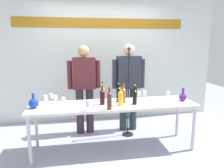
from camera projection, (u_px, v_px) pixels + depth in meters
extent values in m
plane|color=#9498AB|center=(114.00, 148.00, 3.42)|extent=(10.00, 10.00, 0.00)
cube|color=silver|center=(101.00, 51.00, 4.58)|extent=(5.07, 0.10, 3.00)
cube|color=#B1771B|center=(101.00, 23.00, 4.41)|extent=(3.55, 0.01, 0.20)
cube|color=white|center=(114.00, 105.00, 3.28)|extent=(2.56, 0.63, 0.04)
cylinder|color=silver|center=(29.00, 141.00, 2.89)|extent=(0.05, 0.05, 0.71)
cylinder|color=silver|center=(194.00, 129.00, 3.30)|extent=(0.05, 0.05, 0.71)
cylinder|color=silver|center=(36.00, 126.00, 3.40)|extent=(0.05, 0.05, 0.71)
cylinder|color=silver|center=(177.00, 117.00, 3.81)|extent=(0.05, 0.05, 0.71)
sphere|color=#153895|center=(34.00, 103.00, 3.04)|extent=(0.14, 0.14, 0.14)
cylinder|color=#153895|center=(33.00, 96.00, 3.02)|extent=(0.04, 0.04, 0.09)
sphere|color=#521B92|center=(183.00, 97.00, 3.43)|extent=(0.12, 0.12, 0.12)
cylinder|color=#521B92|center=(183.00, 91.00, 3.41)|extent=(0.04, 0.04, 0.11)
cylinder|color=#362633|center=(80.00, 111.00, 3.94)|extent=(0.14, 0.14, 0.85)
cylinder|color=#362633|center=(90.00, 110.00, 3.97)|extent=(0.14, 0.14, 0.85)
cube|color=#56232A|center=(84.00, 73.00, 3.82)|extent=(0.41, 0.22, 0.57)
cylinder|color=#56232A|center=(70.00, 75.00, 3.78)|extent=(0.09, 0.09, 0.51)
cylinder|color=#56232A|center=(98.00, 74.00, 3.87)|extent=(0.09, 0.09, 0.51)
sphere|color=tan|center=(83.00, 51.00, 3.74)|extent=(0.20, 0.20, 0.20)
cylinder|color=#273738|center=(123.00, 109.00, 4.08)|extent=(0.14, 0.14, 0.83)
cylinder|color=#273738|center=(133.00, 109.00, 4.11)|extent=(0.14, 0.14, 0.83)
cube|color=#2D303E|center=(129.00, 72.00, 3.96)|extent=(0.44, 0.22, 0.60)
cylinder|color=#2D303E|center=(115.00, 74.00, 3.92)|extent=(0.09, 0.09, 0.54)
cylinder|color=#2D303E|center=(142.00, 73.00, 4.01)|extent=(0.09, 0.09, 0.54)
sphere|color=beige|center=(129.00, 50.00, 3.88)|extent=(0.21, 0.21, 0.21)
cylinder|color=gold|center=(103.00, 94.00, 3.46)|extent=(0.07, 0.07, 0.20)
cone|color=gold|center=(103.00, 87.00, 3.43)|extent=(0.07, 0.07, 0.03)
cylinder|color=gold|center=(102.00, 86.00, 3.43)|extent=(0.03, 0.03, 0.09)
cylinder|color=black|center=(102.00, 82.00, 3.42)|extent=(0.03, 0.03, 0.02)
cylinder|color=black|center=(118.00, 95.00, 3.38)|extent=(0.07, 0.07, 0.22)
cone|color=black|center=(119.00, 88.00, 3.36)|extent=(0.07, 0.07, 0.03)
cylinder|color=black|center=(119.00, 86.00, 3.35)|extent=(0.02, 0.02, 0.07)
cylinder|color=gold|center=(119.00, 84.00, 3.35)|extent=(0.03, 0.03, 0.02)
cylinder|color=black|center=(135.00, 98.00, 3.23)|extent=(0.07, 0.07, 0.20)
cone|color=black|center=(135.00, 91.00, 3.21)|extent=(0.07, 0.07, 0.03)
cylinder|color=black|center=(135.00, 89.00, 3.20)|extent=(0.02, 0.02, 0.09)
cylinder|color=gold|center=(135.00, 85.00, 3.19)|extent=(0.03, 0.03, 0.02)
cylinder|color=black|center=(102.00, 98.00, 3.22)|extent=(0.08, 0.08, 0.20)
cone|color=black|center=(102.00, 91.00, 3.20)|extent=(0.08, 0.08, 0.03)
cylinder|color=black|center=(102.00, 89.00, 3.19)|extent=(0.03, 0.03, 0.07)
cylinder|color=black|center=(102.00, 86.00, 3.19)|extent=(0.03, 0.03, 0.02)
cylinder|color=#CD6722|center=(124.00, 96.00, 3.30)|extent=(0.07, 0.07, 0.22)
cone|color=#CD6722|center=(124.00, 89.00, 3.27)|extent=(0.07, 0.07, 0.03)
cylinder|color=#CD6722|center=(124.00, 87.00, 3.27)|extent=(0.03, 0.03, 0.08)
cylinder|color=red|center=(124.00, 84.00, 3.26)|extent=(0.03, 0.03, 0.02)
cylinder|color=#502E1E|center=(109.00, 102.00, 2.98)|extent=(0.07, 0.07, 0.23)
cone|color=#502E1E|center=(109.00, 93.00, 2.96)|extent=(0.07, 0.07, 0.03)
cylinder|color=#502E1E|center=(109.00, 91.00, 2.95)|extent=(0.03, 0.03, 0.08)
cylinder|color=#AC2820|center=(109.00, 88.00, 2.94)|extent=(0.03, 0.03, 0.02)
cylinder|color=gold|center=(120.00, 99.00, 3.17)|extent=(0.08, 0.08, 0.20)
cone|color=gold|center=(120.00, 92.00, 3.15)|extent=(0.08, 0.08, 0.03)
cylinder|color=gold|center=(120.00, 90.00, 3.14)|extent=(0.03, 0.03, 0.09)
cylinder|color=black|center=(120.00, 86.00, 3.13)|extent=(0.03, 0.03, 0.02)
cylinder|color=white|center=(64.00, 107.00, 3.11)|extent=(0.06, 0.06, 0.00)
cylinder|color=white|center=(63.00, 105.00, 3.11)|extent=(0.01, 0.01, 0.06)
cylinder|color=white|center=(63.00, 100.00, 3.09)|extent=(0.06, 0.06, 0.09)
cylinder|color=white|center=(56.00, 103.00, 3.32)|extent=(0.06, 0.06, 0.00)
cylinder|color=white|center=(56.00, 101.00, 3.31)|extent=(0.01, 0.01, 0.06)
cylinder|color=white|center=(55.00, 97.00, 3.30)|extent=(0.07, 0.07, 0.07)
cylinder|color=white|center=(51.00, 102.00, 3.37)|extent=(0.06, 0.06, 0.00)
cylinder|color=white|center=(51.00, 100.00, 3.36)|extent=(0.01, 0.01, 0.07)
cylinder|color=white|center=(51.00, 96.00, 3.35)|extent=(0.06, 0.06, 0.07)
cylinder|color=white|center=(88.00, 110.00, 2.95)|extent=(0.06, 0.06, 0.00)
cylinder|color=white|center=(88.00, 108.00, 2.94)|extent=(0.01, 0.01, 0.06)
cylinder|color=white|center=(88.00, 103.00, 2.93)|extent=(0.07, 0.07, 0.09)
cylinder|color=white|center=(46.00, 105.00, 3.19)|extent=(0.06, 0.06, 0.00)
cylinder|color=white|center=(46.00, 103.00, 3.18)|extent=(0.01, 0.01, 0.08)
cylinder|color=white|center=(45.00, 98.00, 3.17)|extent=(0.06, 0.06, 0.08)
cylinder|color=white|center=(139.00, 100.00, 3.51)|extent=(0.05, 0.05, 0.00)
cylinder|color=white|center=(139.00, 98.00, 3.50)|extent=(0.01, 0.01, 0.06)
cylinder|color=white|center=(139.00, 94.00, 3.49)|extent=(0.06, 0.06, 0.08)
cylinder|color=white|center=(144.00, 99.00, 3.52)|extent=(0.05, 0.05, 0.00)
cylinder|color=white|center=(144.00, 97.00, 3.51)|extent=(0.01, 0.01, 0.07)
cylinder|color=white|center=(144.00, 93.00, 3.50)|extent=(0.06, 0.06, 0.08)
cylinder|color=white|center=(168.00, 100.00, 3.51)|extent=(0.06, 0.06, 0.00)
cylinder|color=white|center=(168.00, 98.00, 3.50)|extent=(0.01, 0.01, 0.06)
cylinder|color=white|center=(168.00, 94.00, 3.49)|extent=(0.06, 0.06, 0.08)
cylinder|color=black|center=(128.00, 134.00, 3.92)|extent=(0.20, 0.20, 0.02)
cylinder|color=black|center=(128.00, 94.00, 3.77)|extent=(0.02, 0.02, 1.54)
sphere|color=#232328|center=(129.00, 49.00, 3.62)|extent=(0.06, 0.06, 0.06)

